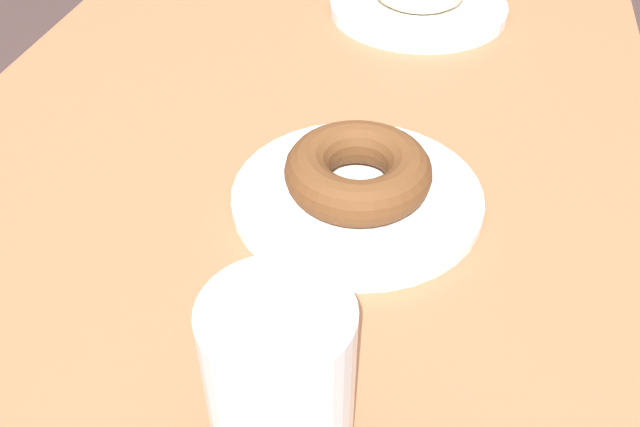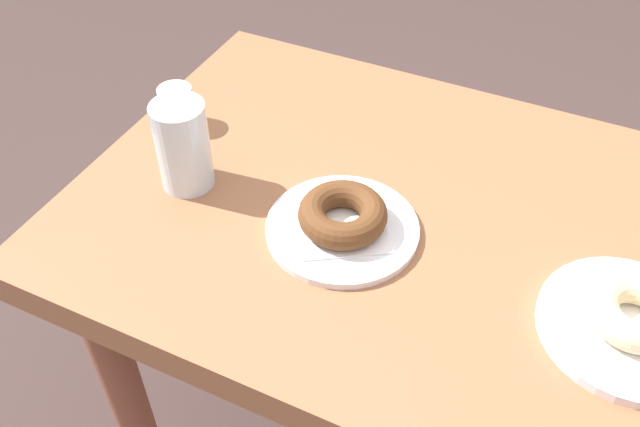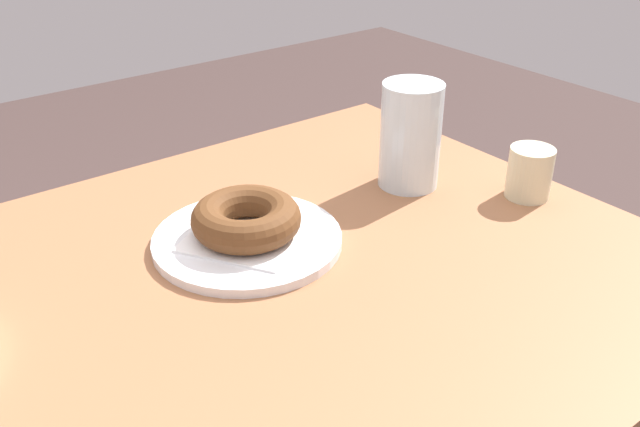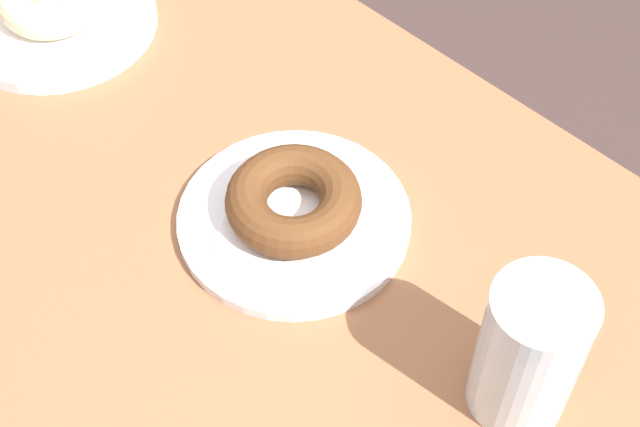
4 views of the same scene
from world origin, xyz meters
name	(u,v)px [view 3 (image 3 of 4)]	position (x,y,z in m)	size (l,w,h in m)	color
table	(169,414)	(0.00, 0.00, 0.64)	(1.11, 0.68, 0.76)	#935E3C
plate_chocolate_ring	(247,240)	(0.15, 0.07, 0.76)	(0.21, 0.21, 0.01)	white
napkin_chocolate_ring	(247,234)	(0.15, 0.07, 0.77)	(0.12, 0.12, 0.00)	white
donut_chocolate_ring	(246,218)	(0.15, 0.07, 0.79)	(0.12, 0.12, 0.04)	#573319
water_glass	(410,135)	(0.40, 0.08, 0.82)	(0.08, 0.08, 0.14)	silver
sugar_jar	(530,173)	(0.49, -0.04, 0.79)	(0.06, 0.06, 0.07)	beige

